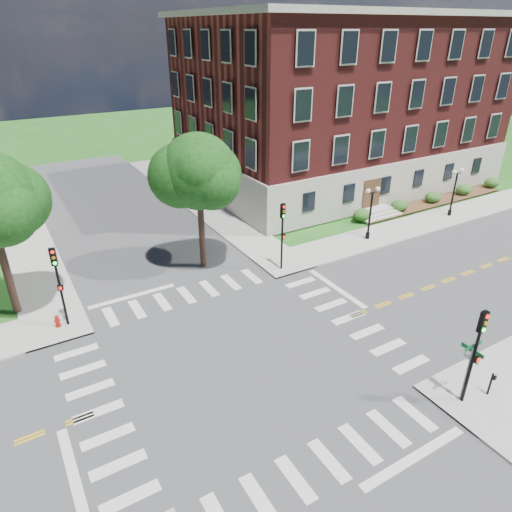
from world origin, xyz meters
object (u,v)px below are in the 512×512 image
traffic_signal_ne (282,228)px  traffic_signal_nw (58,277)px  twin_lamp_east (454,190)px  push_button_post (491,383)px  twin_lamp_west (371,210)px  street_sign_pole (470,361)px  traffic_signal_se (477,346)px  fire_hydrant (57,321)px

traffic_signal_ne → traffic_signal_nw: bearing=177.8°
twin_lamp_east → push_button_post: size_ratio=3.53×
twin_lamp_east → traffic_signal_nw: bearing=-179.5°
twin_lamp_west → traffic_signal_nw: bearing=-179.5°
traffic_signal_ne → traffic_signal_nw: same height
street_sign_pole → push_button_post: 2.09m
traffic_signal_ne → twin_lamp_west: traffic_signal_ne is taller
traffic_signal_se → traffic_signal_nw: 20.92m
twin_lamp_east → push_button_post: twin_lamp_east is taller
traffic_signal_ne → traffic_signal_nw: (-14.17, 0.55, 0.00)m
traffic_signal_nw → twin_lamp_west: bearing=0.5°
twin_lamp_west → push_button_post: size_ratio=3.53×
traffic_signal_ne → street_sign_pole: size_ratio=1.55×
traffic_signal_ne → twin_lamp_east: traffic_signal_ne is taller
street_sign_pole → fire_hydrant: bearing=134.1°
traffic_signal_nw → fire_hydrant: (-0.52, 0.07, -2.72)m
traffic_signal_ne → street_sign_pole: 14.66m
traffic_signal_se → traffic_signal_nw: bearing=133.0°
push_button_post → fire_hydrant: size_ratio=1.60×
traffic_signal_nw → push_button_post: 22.24m
street_sign_pole → push_button_post: bearing=-18.8°
fire_hydrant → twin_lamp_west: bearing=0.4°
fire_hydrant → street_sign_pole: bearing=-45.9°
street_sign_pole → push_button_post: street_sign_pole is taller
traffic_signal_ne → push_button_post: 15.35m
traffic_signal_ne → fire_hydrant: size_ratio=6.40×
traffic_signal_nw → street_sign_pole: 20.85m
traffic_signal_se → fire_hydrant: (-14.78, 15.37, -2.72)m
twin_lamp_west → twin_lamp_east: same height
push_button_post → fire_hydrant: bearing=135.8°
traffic_signal_se → traffic_signal_ne: same height
twin_lamp_west → push_button_post: (-7.29, -15.86, -1.73)m
twin_lamp_west → traffic_signal_se: bearing=-119.1°
twin_lamp_east → street_sign_pole: (-18.53, -15.45, -0.21)m
twin_lamp_east → street_sign_pole: 24.12m
traffic_signal_ne → twin_lamp_west: (8.75, 0.76, -0.66)m
street_sign_pole → push_button_post: (1.36, -0.46, -1.51)m
twin_lamp_west → fire_hydrant: size_ratio=5.64×
twin_lamp_east → fire_hydrant: twin_lamp_east is taller
street_sign_pole → fire_hydrant: 21.31m
traffic_signal_ne → twin_lamp_west: size_ratio=1.13×
traffic_signal_nw → twin_lamp_east: (32.80, 0.27, -0.66)m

